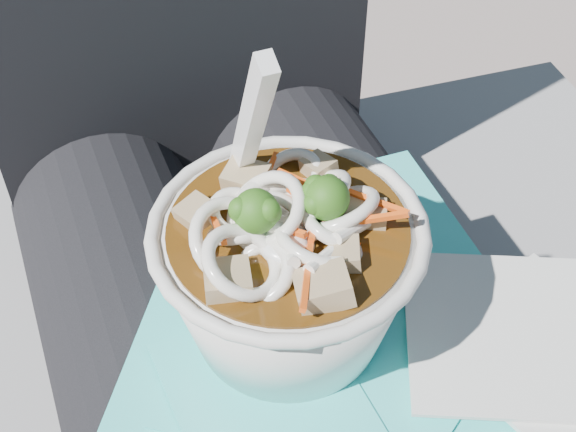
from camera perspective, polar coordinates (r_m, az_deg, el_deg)
name	(u,v)px	position (r m, az deg, el deg)	size (l,w,h in m)	color
stone_ledge	(239,409)	(0.97, -3.51, -13.56)	(1.00, 0.50, 0.43)	gray
lap	(286,365)	(0.64, -0.16, -10.57)	(0.35, 0.48, 0.16)	black
person_body	(245,259)	(0.67, -3.09, -3.10)	(0.34, 0.94, 0.99)	black
plastic_bag	(328,353)	(0.54, 2.86, -9.72)	(0.30, 0.35, 0.01)	#31CECB
napkins	(527,342)	(0.55, 16.65, -8.55)	(0.18, 0.18, 0.01)	silver
udon_bowl	(287,265)	(0.49, -0.04, -3.54)	(0.17, 0.17, 0.21)	silver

